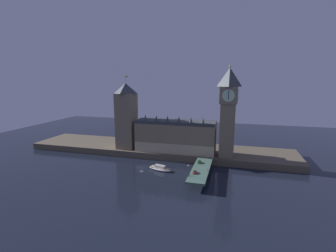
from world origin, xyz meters
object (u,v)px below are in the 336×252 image
object	(u,v)px
car_northbound_lead	(199,162)
pedestrian_near_rail	(189,174)
car_northbound_trail	(195,172)
pedestrian_mid_walk	(208,170)
clock_tower	(228,110)
victoria_tower	(126,116)
street_lamp_near	(189,169)
boat_upstream	(160,168)

from	to	relation	value
car_northbound_lead	pedestrian_near_rail	bearing A→B (deg)	-95.74
car_northbound_trail	pedestrian_mid_walk	distance (m)	8.82
clock_tower	pedestrian_mid_walk	world-z (taller)	clock_tower
car_northbound_trail	pedestrian_near_rail	world-z (taller)	pedestrian_near_rail
clock_tower	car_northbound_lead	distance (m)	43.01
victoria_tower	street_lamp_near	xyz separation A→B (m)	(60.94, -48.38, -21.55)
victoria_tower	pedestrian_near_rail	xyz separation A→B (m)	(61.34, -47.16, -25.14)
pedestrian_near_rail	pedestrian_mid_walk	size ratio (longest dim) A/B	0.88
victoria_tower	pedestrian_mid_walk	world-z (taller)	victoria_tower
clock_tower	street_lamp_near	size ratio (longest dim) A/B	9.26
car_northbound_trail	pedestrian_mid_walk	world-z (taller)	pedestrian_mid_walk
victoria_tower	pedestrian_mid_walk	distance (m)	83.82
car_northbound_trail	boat_upstream	bearing A→B (deg)	153.47
victoria_tower	car_northbound_lead	xyz separation A→B (m)	(63.70, -23.67, -25.27)
victoria_tower	street_lamp_near	distance (m)	80.74
pedestrian_mid_walk	boat_upstream	xyz separation A→B (m)	(-33.00, 7.69, -5.29)
car_northbound_lead	victoria_tower	bearing A→B (deg)	159.61
boat_upstream	street_lamp_near	bearing A→B (deg)	-39.06
clock_tower	boat_upstream	xyz separation A→B (m)	(-42.32, -27.62, -38.35)
clock_tower	victoria_tower	xyz separation A→B (m)	(-80.11, 1.97, -8.04)
car_northbound_lead	pedestrian_near_rail	size ratio (longest dim) A/B	2.54
clock_tower	car_northbound_trail	size ratio (longest dim) A/B	14.89
car_northbound_trail	boat_upstream	distance (m)	29.39
victoria_tower	boat_upstream	xyz separation A→B (m)	(37.79, -29.59, -30.31)
victoria_tower	pedestrian_near_rail	bearing A→B (deg)	-37.55
victoria_tower	boat_upstream	distance (m)	56.77
car_northbound_lead	boat_upstream	size ratio (longest dim) A/B	0.23
clock_tower	victoria_tower	distance (m)	80.53
clock_tower	boat_upstream	distance (m)	63.44
pedestrian_mid_walk	victoria_tower	bearing A→B (deg)	152.23
street_lamp_near	boat_upstream	world-z (taller)	street_lamp_near
car_northbound_lead	boat_upstream	bearing A→B (deg)	-167.14
pedestrian_near_rail	car_northbound_lead	bearing A→B (deg)	84.26
street_lamp_near	car_northbound_trail	bearing A→B (deg)	64.74
car_northbound_lead	boat_upstream	world-z (taller)	car_northbound_lead
pedestrian_mid_walk	boat_upstream	bearing A→B (deg)	166.89
pedestrian_near_rail	street_lamp_near	distance (m)	3.82
pedestrian_near_rail	boat_upstream	world-z (taller)	pedestrian_near_rail
clock_tower	pedestrian_mid_walk	bearing A→B (deg)	-104.78
clock_tower	car_northbound_trail	distance (m)	55.03
car_northbound_trail	pedestrian_mid_walk	bearing A→B (deg)	36.54
boat_upstream	pedestrian_mid_walk	bearing A→B (deg)	-13.11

